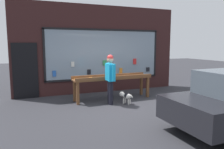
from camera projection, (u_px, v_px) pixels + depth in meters
name	position (u px, v px, depth m)	size (l,w,h in m)	color
ground_plane	(123.00, 105.00, 7.33)	(40.00, 40.00, 0.00)	#2D2D33
shopfront_facade	(99.00, 50.00, 9.27)	(7.07, 0.29, 3.66)	#331919
display_table_main	(112.00, 80.00, 8.09)	(2.98, 0.71, 0.91)	brown
person_browsing	(110.00, 75.00, 7.36)	(0.24, 0.67, 1.70)	black
small_dog	(126.00, 96.00, 7.51)	(0.35, 0.49, 0.40)	white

